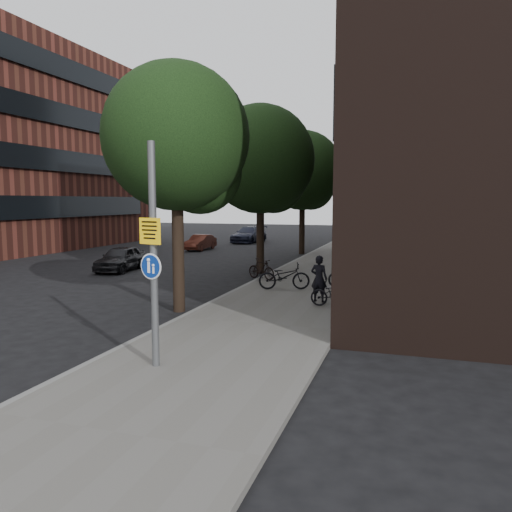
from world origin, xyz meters
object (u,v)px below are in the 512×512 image
at_px(signpost, 154,255).
at_px(parked_car_near, 121,258).
at_px(parked_bike_facade_near, 336,294).
at_px(pedestrian, 319,279).

distance_m(signpost, parked_car_near, 15.26).
bearing_deg(signpost, parked_bike_facade_near, 80.75).
relative_size(pedestrian, parked_car_near, 0.43).
bearing_deg(pedestrian, parked_bike_facade_near, 144.82).
bearing_deg(signpost, parked_car_near, 137.47).
bearing_deg(parked_car_near, signpost, -61.33).
relative_size(signpost, parked_car_near, 1.25).
height_order(signpost, parked_bike_facade_near, signpost).
distance_m(pedestrian, parked_bike_facade_near, 0.96).
distance_m(signpost, pedestrian, 7.66).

